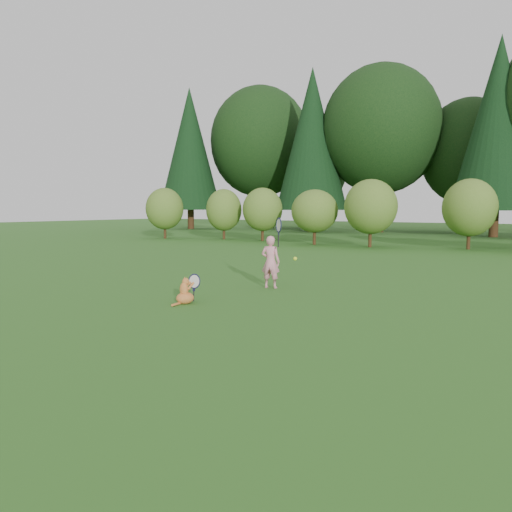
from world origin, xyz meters
The scene contains 6 objects.
ground centered at (0.00, 0.00, 0.00)m, with size 100.00×100.00×0.00m, color #235618.
shrub_row centered at (0.00, 13.00, 1.40)m, with size 28.00×3.00×2.80m, color #4C6C21, non-canonical shape.
woodland_backdrop centered at (0.00, 23.00, 7.50)m, with size 48.00×10.00×15.00m, color black, non-canonical shape.
child centered at (0.23, 1.32, 0.56)m, with size 0.60×0.39×1.61m.
cat centered at (-0.15, -0.90, 0.24)m, with size 0.40×0.62×0.63m.
tennis_ball centered at (1.38, 0.23, 0.76)m, with size 0.07×0.07×0.07m.
Camera 1 is at (5.48, -7.32, 1.64)m, focal length 35.00 mm.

